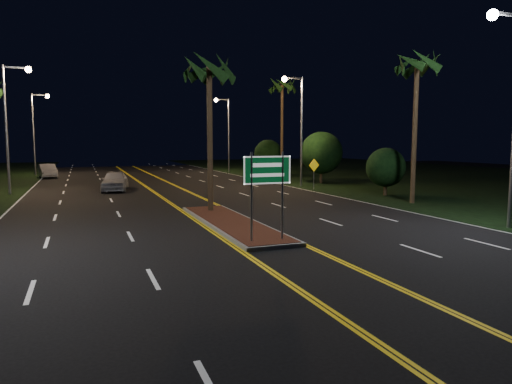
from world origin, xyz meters
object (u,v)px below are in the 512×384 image
streetlight_left_mid (11,114)px  warning_sign (314,170)px  median_island (231,223)px  highway_sign (267,178)px  palm_median (209,70)px  shrub_near (386,167)px  palm_right_far (282,87)px  car_near (115,179)px  car_far (48,170)px  streetlight_right_near (510,95)px  palm_right_near (417,65)px  streetlight_left_far (37,124)px  streetlight_right_mid (298,118)px  streetlight_right_far (226,126)px  shrub_mid (321,153)px  shrub_far (268,154)px

streetlight_left_mid → warning_sign: (21.41, -4.60, -4.10)m
median_island → highway_sign: bearing=-90.0°
palm_median → shrub_near: palm_median is taller
palm_right_far → car_near: size_ratio=1.92×
median_island → car_far: bearing=106.2°
streetlight_left_mid → car_near: size_ratio=1.68×
streetlight_left_mid → streetlight_right_near: size_ratio=1.00×
palm_right_near → shrub_near: palm_right_near is taller
streetlight_left_far → streetlight_right_mid: 30.57m
car_far → streetlight_left_far: bearing=95.0°
streetlight_right_mid → car_near: (-14.46, 1.89, -4.76)m
highway_sign → streetlight_right_far: 40.74m
streetlight_right_near → shrub_near: (2.89, 12.00, -3.71)m
palm_median → shrub_mid: 19.97m
shrub_mid → warning_sign: 5.72m
shrub_near → palm_median: bearing=-165.5°
median_island → shrub_near: 15.32m
streetlight_left_mid → streetlight_left_far: 20.00m
streetlight_right_far → shrub_mid: streetlight_right_far is taller
streetlight_right_mid → car_far: streetlight_right_mid is taller
palm_right_near → car_far: palm_right_near is taller
car_near → car_far: car_near is taller
palm_median → car_far: (-9.50, 29.30, -6.45)m
streetlight_right_mid → palm_right_far: (2.19, 8.00, 3.49)m
streetlight_right_mid → warning_sign: size_ratio=3.75×
palm_median → shrub_near: (13.50, 3.50, -5.33)m
median_island → car_near: (-3.85, 16.89, 0.81)m
streetlight_left_far → shrub_near: (24.11, -30.00, -3.71)m
shrub_near → car_far: size_ratio=0.67×
streetlight_right_mid → streetlight_right_far: same height
streetlight_right_near → warning_sign: bearing=89.4°
streetlight_right_near → shrub_far: bearing=84.6°
car_far → shrub_far: bearing=-19.1°
streetlight_right_near → streetlight_right_far: bearing=90.0°
shrub_far → warning_sign: 16.89m
streetlight_left_far → streetlight_right_mid: bearing=-46.0°
streetlight_right_near → car_far: size_ratio=1.82×
streetlight_left_far → shrub_near: streetlight_left_far is taller
shrub_far → palm_right_far: bearing=-99.5°
streetlight_left_far → streetlight_right_near: bearing=-63.2°
streetlight_right_near → shrub_mid: bearing=81.2°
shrub_mid → warning_sign: bearing=-124.8°
streetlight_left_far → car_far: size_ratio=1.82×
streetlight_left_far → palm_right_near: size_ratio=0.97×
palm_right_near → shrub_mid: bearing=83.9°
streetlight_left_far → shrub_far: (24.41, -8.00, -3.32)m
streetlight_left_mid → car_far: (1.11, 15.80, -4.83)m
streetlight_left_far → median_island: bearing=-74.0°
median_island → highway_sign: size_ratio=3.20×
streetlight_right_far → car_far: 20.80m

